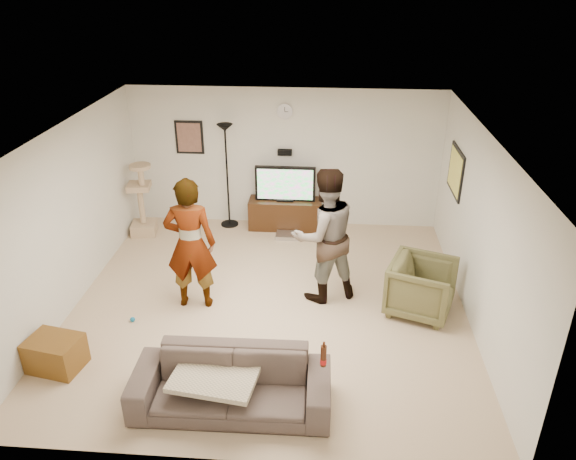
# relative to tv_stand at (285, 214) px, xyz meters

# --- Properties ---
(floor) EXTENTS (5.50, 5.50, 0.02)m
(floor) POSITION_rel_tv_stand_xyz_m (-0.02, -2.50, -0.28)
(floor) COLOR tan
(floor) RESTS_ON ground
(ceiling) EXTENTS (5.50, 5.50, 0.02)m
(ceiling) POSITION_rel_tv_stand_xyz_m (-0.02, -2.50, 2.24)
(ceiling) COLOR white
(ceiling) RESTS_ON wall_back
(wall_back) EXTENTS (5.50, 0.04, 2.50)m
(wall_back) POSITION_rel_tv_stand_xyz_m (-0.02, 0.25, 0.98)
(wall_back) COLOR silver
(wall_back) RESTS_ON floor
(wall_front) EXTENTS (5.50, 0.04, 2.50)m
(wall_front) POSITION_rel_tv_stand_xyz_m (-0.02, -5.25, 0.98)
(wall_front) COLOR silver
(wall_front) RESTS_ON floor
(wall_left) EXTENTS (0.04, 5.50, 2.50)m
(wall_left) POSITION_rel_tv_stand_xyz_m (-2.77, -2.50, 0.98)
(wall_left) COLOR silver
(wall_left) RESTS_ON floor
(wall_right) EXTENTS (0.04, 5.50, 2.50)m
(wall_right) POSITION_rel_tv_stand_xyz_m (2.73, -2.50, 0.98)
(wall_right) COLOR silver
(wall_right) RESTS_ON floor
(wall_clock) EXTENTS (0.26, 0.04, 0.26)m
(wall_clock) POSITION_rel_tv_stand_xyz_m (-0.02, 0.22, 1.83)
(wall_clock) COLOR white
(wall_clock) RESTS_ON wall_back
(wall_speaker) EXTENTS (0.25, 0.10, 0.10)m
(wall_speaker) POSITION_rel_tv_stand_xyz_m (-0.02, 0.19, 1.11)
(wall_speaker) COLOR black
(wall_speaker) RESTS_ON wall_back
(picture_back) EXTENTS (0.42, 0.03, 0.52)m
(picture_back) POSITION_rel_tv_stand_xyz_m (-1.72, 0.23, 1.33)
(picture_back) COLOR brown
(picture_back) RESTS_ON wall_back
(picture_right) EXTENTS (0.03, 0.78, 0.62)m
(picture_right) POSITION_rel_tv_stand_xyz_m (2.71, -0.90, 1.23)
(picture_right) COLOR #F3E458
(picture_right) RESTS_ON wall_right
(tv_stand) EXTENTS (1.31, 0.45, 0.55)m
(tv_stand) POSITION_rel_tv_stand_xyz_m (0.00, 0.00, 0.00)
(tv_stand) COLOR black
(tv_stand) RESTS_ON floor
(console_box) EXTENTS (0.40, 0.30, 0.07)m
(console_box) POSITION_rel_tv_stand_xyz_m (0.07, -0.40, -0.24)
(console_box) COLOR #B6B6BB
(console_box) RESTS_ON floor
(tv) EXTENTS (1.07, 0.08, 0.63)m
(tv) POSITION_rel_tv_stand_xyz_m (-0.00, 0.00, 0.59)
(tv) COLOR black
(tv) RESTS_ON tv_stand
(tv_screen) EXTENTS (0.98, 0.01, 0.56)m
(tv_screen) POSITION_rel_tv_stand_xyz_m (-0.00, -0.04, 0.59)
(tv_screen) COLOR #22EC48
(tv_screen) RESTS_ON tv
(floor_lamp) EXTENTS (0.32, 0.32, 1.90)m
(floor_lamp) POSITION_rel_tv_stand_xyz_m (-1.04, 0.04, 0.68)
(floor_lamp) COLOR black
(floor_lamp) RESTS_ON floor
(cat_tree) EXTENTS (0.48, 0.48, 1.33)m
(cat_tree) POSITION_rel_tv_stand_xyz_m (-2.51, -0.43, 0.39)
(cat_tree) COLOR tan
(cat_tree) RESTS_ON floor
(person_left) EXTENTS (0.73, 0.50, 1.91)m
(person_left) POSITION_rel_tv_stand_xyz_m (-1.08, -2.57, 0.68)
(person_left) COLOR #A6A9B1
(person_left) RESTS_ON floor
(person_right) EXTENTS (1.18, 1.07, 1.97)m
(person_right) POSITION_rel_tv_stand_xyz_m (0.73, -2.23, 0.71)
(person_right) COLOR #3F5297
(person_right) RESTS_ON floor
(sofa) EXTENTS (2.15, 0.87, 0.62)m
(sofa) POSITION_rel_tv_stand_xyz_m (-0.22, -4.52, 0.04)
(sofa) COLOR #483B36
(sofa) RESTS_ON floor
(throw_blanket) EXTENTS (0.99, 0.82, 0.06)m
(throw_blanket) POSITION_rel_tv_stand_xyz_m (-0.38, -4.52, 0.15)
(throw_blanket) COLOR #C6B494
(throw_blanket) RESTS_ON sofa
(beer_bottle) EXTENTS (0.06, 0.06, 0.25)m
(beer_bottle) POSITION_rel_tv_stand_xyz_m (0.77, -4.52, 0.48)
(beer_bottle) COLOR #3C1B0D
(beer_bottle) RESTS_ON sofa
(armchair) EXTENTS (1.09, 1.08, 0.78)m
(armchair) POSITION_rel_tv_stand_xyz_m (2.08, -2.52, 0.12)
(armchair) COLOR brown
(armchair) RESTS_ON floor
(side_table) EXTENTS (0.68, 0.56, 0.41)m
(side_table) POSITION_rel_tv_stand_xyz_m (-2.42, -4.05, -0.07)
(side_table) COLOR #5C3A12
(side_table) RESTS_ON floor
(toy_ball) EXTENTS (0.07, 0.07, 0.07)m
(toy_ball) POSITION_rel_tv_stand_xyz_m (-1.83, -3.08, -0.24)
(toy_ball) COLOR #126A9D
(toy_ball) RESTS_ON floor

